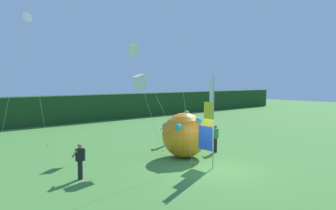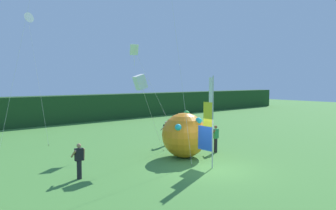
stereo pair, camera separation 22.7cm
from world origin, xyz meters
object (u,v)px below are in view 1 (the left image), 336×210
Objects in this scene: person_near_banner at (80,160)px; person_mid_field at (215,138)px; kite_white_delta_1 at (27,18)px; banner_flag at (209,124)px; kite_white_diamond_4 at (136,55)px; person_far_left at (166,133)px; inflatable_balloon at (184,135)px; kite_white_box_2 at (140,82)px.

person_mid_field is (8.82, -0.48, 0.04)m from person_near_banner.
kite_white_delta_1 is (-7.34, 11.79, 8.13)m from person_mid_field.
kite_white_delta_1 reaches higher than banner_flag.
person_mid_field is 0.18× the size of kite_white_delta_1.
person_near_banner is 0.23× the size of kite_white_diamond_4.
person_far_left is 0.63× the size of inflatable_balloon.
kite_white_box_2 is 4.92m from kite_white_diamond_4.
inflatable_balloon is 14.69m from kite_white_delta_1.
kite_white_diamond_4 reaches higher than person_far_left.
person_near_banner is 0.34× the size of kite_white_box_2.
kite_white_box_2 is at bearing -149.91° from person_far_left.
person_mid_field is 6.01m from kite_white_box_2.
banner_flag reaches higher than person_near_banner.
kite_white_box_2 is (-2.30, 1.13, 3.05)m from inflatable_balloon.
person_mid_field is at bearing -17.27° from kite_white_box_2.
inflatable_balloon is at bearing -92.05° from kite_white_diamond_4.
person_far_left is 0.35× the size of kite_white_box_2.
banner_flag is 0.98× the size of kite_white_box_2.
banner_flag is 2.90× the size of person_near_banner.
kite_white_box_2 is (2.65, -10.33, -4.67)m from kite_white_delta_1.
kite_white_delta_1 is (-6.35, 8.19, 8.13)m from person_far_left.
person_far_left is at bearing 21.75° from person_near_banner.
person_near_banner is at bearing -143.91° from kite_white_diamond_4.
banner_flag is at bearing -102.77° from inflatable_balloon.
person_far_left is 13.17m from kite_white_delta_1.
kite_white_delta_1 is 8.75m from kite_white_diamond_4.
inflatable_balloon is at bearing -26.25° from kite_white_box_2.
inflatable_balloon is at bearing 77.23° from banner_flag.
inflatable_balloon is 6.98m from kite_white_diamond_4.
kite_white_box_2 is (-1.77, 3.46, 2.11)m from banner_flag.
banner_flag is at bearing -108.97° from person_far_left.
inflatable_balloon is at bearing -66.65° from kite_white_delta_1.
person_near_banner is 0.96× the size of person_far_left.
person_far_left is 0.24× the size of kite_white_diamond_4.
person_far_left is at bearing 66.89° from inflatable_balloon.
person_near_banner is at bearing -166.64° from kite_white_box_2.
kite_white_delta_1 reaches higher than person_mid_field.
kite_white_delta_1 is 1.36× the size of kite_white_diamond_4.
person_near_banner is at bearing 157.24° from banner_flag.
person_far_left is 0.18× the size of kite_white_delta_1.
kite_white_delta_1 is at bearing 113.35° from inflatable_balloon.
inflatable_balloon reaches higher than person_mid_field.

